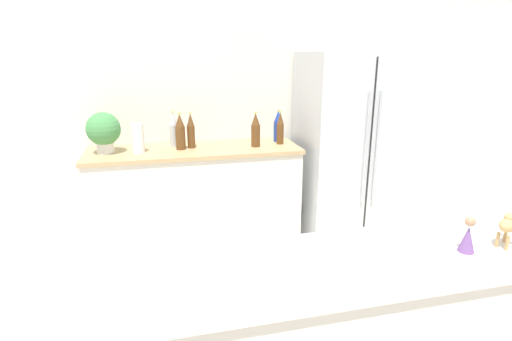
{
  "coord_description": "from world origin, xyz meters",
  "views": [
    {
      "loc": [
        -0.78,
        -0.93,
        1.67
      ],
      "look_at": [
        -0.21,
        1.36,
        0.98
      ],
      "focal_mm": 28.0,
      "sensor_mm": 36.0,
      "label": 1
    }
  ],
  "objects_px": {
    "wise_man_figurine_blue": "(468,237)",
    "back_bottle_1": "(278,126)",
    "paper_towel_roll": "(138,138)",
    "back_bottle_4": "(191,131)",
    "potted_plant": "(104,130)",
    "back_bottle_5": "(256,130)",
    "back_bottle_3": "(174,130)",
    "back_bottle_2": "(280,129)",
    "back_bottle_0": "(180,132)",
    "camel_figurine": "(510,223)",
    "refrigerator": "(350,148)"
  },
  "relations": [
    {
      "from": "potted_plant",
      "to": "back_bottle_3",
      "type": "xyz_separation_m",
      "value": [
        0.55,
        0.11,
        -0.04
      ]
    },
    {
      "from": "back_bottle_0",
      "to": "back_bottle_4",
      "type": "distance_m",
      "value": 0.1
    },
    {
      "from": "back_bottle_1",
      "to": "back_bottle_3",
      "type": "distance_m",
      "value": 0.93
    },
    {
      "from": "camel_figurine",
      "to": "wise_man_figurine_blue",
      "type": "distance_m",
      "value": 0.2
    },
    {
      "from": "back_bottle_3",
      "to": "back_bottle_5",
      "type": "bearing_deg",
      "value": -13.73
    },
    {
      "from": "back_bottle_0",
      "to": "back_bottle_2",
      "type": "height_order",
      "value": "back_bottle_0"
    },
    {
      "from": "back_bottle_4",
      "to": "back_bottle_2",
      "type": "bearing_deg",
      "value": -2.83
    },
    {
      "from": "refrigerator",
      "to": "back_bottle_0",
      "type": "height_order",
      "value": "refrigerator"
    },
    {
      "from": "paper_towel_roll",
      "to": "back_bottle_0",
      "type": "xyz_separation_m",
      "value": [
        0.34,
        0.03,
        0.03
      ]
    },
    {
      "from": "paper_towel_roll",
      "to": "camel_figurine",
      "type": "relative_size",
      "value": 1.37
    },
    {
      "from": "potted_plant",
      "to": "paper_towel_roll",
      "type": "height_order",
      "value": "potted_plant"
    },
    {
      "from": "paper_towel_roll",
      "to": "wise_man_figurine_blue",
      "type": "bearing_deg",
      "value": -57.72
    },
    {
      "from": "paper_towel_roll",
      "to": "refrigerator",
      "type": "bearing_deg",
      "value": -0.41
    },
    {
      "from": "wise_man_figurine_blue",
      "to": "back_bottle_1",
      "type": "bearing_deg",
      "value": 92.54
    },
    {
      "from": "back_bottle_5",
      "to": "back_bottle_2",
      "type": "bearing_deg",
      "value": 11.62
    },
    {
      "from": "back_bottle_1",
      "to": "back_bottle_5",
      "type": "relative_size",
      "value": 0.97
    },
    {
      "from": "back_bottle_0",
      "to": "back_bottle_2",
      "type": "bearing_deg",
      "value": -0.02
    },
    {
      "from": "refrigerator",
      "to": "paper_towel_roll",
      "type": "height_order",
      "value": "refrigerator"
    },
    {
      "from": "back_bottle_0",
      "to": "back_bottle_5",
      "type": "bearing_deg",
      "value": -4.4
    },
    {
      "from": "refrigerator",
      "to": "back_bottle_3",
      "type": "height_order",
      "value": "refrigerator"
    },
    {
      "from": "back_bottle_3",
      "to": "back_bottle_1",
      "type": "bearing_deg",
      "value": -0.63
    },
    {
      "from": "back_bottle_5",
      "to": "camel_figurine",
      "type": "height_order",
      "value": "back_bottle_5"
    },
    {
      "from": "potted_plant",
      "to": "back_bottle_5",
      "type": "bearing_deg",
      "value": -2.58
    },
    {
      "from": "back_bottle_5",
      "to": "potted_plant",
      "type": "bearing_deg",
      "value": 177.42
    },
    {
      "from": "back_bottle_2",
      "to": "wise_man_figurine_blue",
      "type": "relative_size",
      "value": 1.93
    },
    {
      "from": "potted_plant",
      "to": "back_bottle_5",
      "type": "distance_m",
      "value": 1.23
    },
    {
      "from": "paper_towel_roll",
      "to": "back_bottle_3",
      "type": "height_order",
      "value": "back_bottle_3"
    },
    {
      "from": "refrigerator",
      "to": "back_bottle_1",
      "type": "bearing_deg",
      "value": 166.47
    },
    {
      "from": "back_bottle_1",
      "to": "back_bottle_4",
      "type": "bearing_deg",
      "value": -175.0
    },
    {
      "from": "back_bottle_0",
      "to": "wise_man_figurine_blue",
      "type": "distance_m",
      "value": 2.34
    },
    {
      "from": "potted_plant",
      "to": "back_bottle_4",
      "type": "distance_m",
      "value": 0.69
    },
    {
      "from": "paper_towel_roll",
      "to": "back_bottle_3",
      "type": "relative_size",
      "value": 0.77
    },
    {
      "from": "refrigerator",
      "to": "back_bottle_3",
      "type": "bearing_deg",
      "value": 174.0
    },
    {
      "from": "back_bottle_1",
      "to": "back_bottle_3",
      "type": "bearing_deg",
      "value": 179.37
    },
    {
      "from": "paper_towel_roll",
      "to": "back_bottle_5",
      "type": "xyz_separation_m",
      "value": [
        0.97,
        -0.01,
        0.02
      ]
    },
    {
      "from": "camel_figurine",
      "to": "paper_towel_roll",
      "type": "bearing_deg",
      "value": 126.04
    },
    {
      "from": "potted_plant",
      "to": "back_bottle_0",
      "type": "height_order",
      "value": "potted_plant"
    },
    {
      "from": "back_bottle_2",
      "to": "camel_figurine",
      "type": "bearing_deg",
      "value": -81.66
    },
    {
      "from": "back_bottle_0",
      "to": "camel_figurine",
      "type": "height_order",
      "value": "back_bottle_0"
    },
    {
      "from": "refrigerator",
      "to": "paper_towel_roll",
      "type": "relative_size",
      "value": 7.22
    },
    {
      "from": "back_bottle_1",
      "to": "camel_figurine",
      "type": "bearing_deg",
      "value": -82.42
    },
    {
      "from": "back_bottle_2",
      "to": "wise_man_figurine_blue",
      "type": "distance_m",
      "value": 2.12
    },
    {
      "from": "back_bottle_2",
      "to": "wise_man_figurine_blue",
      "type": "xyz_separation_m",
      "value": [
        0.11,
        -2.12,
        -0.06
      ]
    },
    {
      "from": "refrigerator",
      "to": "potted_plant",
      "type": "xyz_separation_m",
      "value": [
        -2.12,
        0.05,
        0.25
      ]
    },
    {
      "from": "potted_plant",
      "to": "wise_man_figurine_blue",
      "type": "xyz_separation_m",
      "value": [
        1.57,
        -2.13,
        -0.11
      ]
    },
    {
      "from": "back_bottle_2",
      "to": "back_bottle_4",
      "type": "height_order",
      "value": "back_bottle_4"
    },
    {
      "from": "back_bottle_2",
      "to": "back_bottle_5",
      "type": "xyz_separation_m",
      "value": [
        -0.23,
        -0.05,
        0.0
      ]
    },
    {
      "from": "back_bottle_1",
      "to": "camel_figurine",
      "type": "height_order",
      "value": "back_bottle_1"
    },
    {
      "from": "paper_towel_roll",
      "to": "back_bottle_4",
      "type": "height_order",
      "value": "back_bottle_4"
    },
    {
      "from": "back_bottle_1",
      "to": "back_bottle_5",
      "type": "height_order",
      "value": "back_bottle_5"
    }
  ]
}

